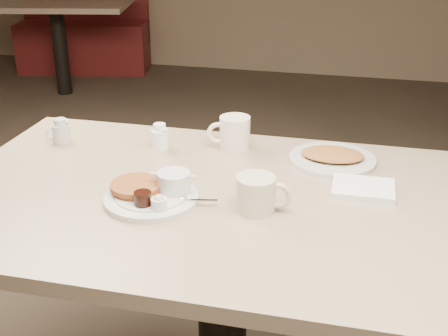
% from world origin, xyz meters
% --- Properties ---
extents(diner_table, '(1.50, 0.90, 0.75)m').
position_xyz_m(diner_table, '(0.00, 0.00, 0.58)').
color(diner_table, tan).
rests_on(diner_table, ground).
extents(main_plate, '(0.30, 0.26, 0.07)m').
position_xyz_m(main_plate, '(-0.16, -0.06, 0.77)').
color(main_plate, silver).
rests_on(main_plate, diner_table).
extents(coffee_mug_near, '(0.14, 0.11, 0.09)m').
position_xyz_m(coffee_mug_near, '(0.10, -0.06, 0.80)').
color(coffee_mug_near, beige).
rests_on(coffee_mug_near, diner_table).
extents(napkin, '(0.16, 0.13, 0.02)m').
position_xyz_m(napkin, '(0.36, 0.11, 0.76)').
color(napkin, white).
rests_on(napkin, diner_table).
extents(coffee_mug_far, '(0.14, 0.12, 0.10)m').
position_xyz_m(coffee_mug_far, '(-0.04, 0.33, 0.80)').
color(coffee_mug_far, white).
rests_on(coffee_mug_far, diner_table).
extents(creamer_left, '(0.08, 0.06, 0.08)m').
position_xyz_m(creamer_left, '(-0.58, 0.24, 0.79)').
color(creamer_left, '#B9BAB5').
rests_on(creamer_left, diner_table).
extents(creamer_right, '(0.07, 0.07, 0.08)m').
position_xyz_m(creamer_right, '(-0.26, 0.27, 0.79)').
color(creamer_right, white).
rests_on(creamer_right, diner_table).
extents(hash_plate, '(0.25, 0.25, 0.04)m').
position_xyz_m(hash_plate, '(0.26, 0.28, 0.76)').
color(hash_plate, beige).
rests_on(hash_plate, diner_table).
extents(booth_back_left, '(1.41, 1.57, 1.12)m').
position_xyz_m(booth_back_left, '(-2.19, 3.62, 0.41)').
color(booth_back_left, maroon).
rests_on(booth_back_left, ground).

